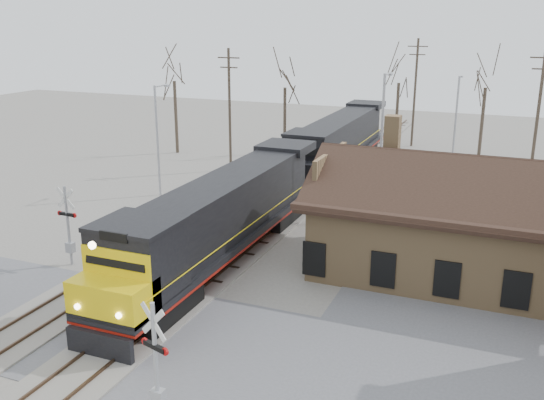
{
  "coord_description": "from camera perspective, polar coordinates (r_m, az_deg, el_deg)",
  "views": [
    {
      "loc": [
        14.3,
        -18.99,
        12.96
      ],
      "look_at": [
        2.78,
        9.0,
        3.81
      ],
      "focal_mm": 40.0,
      "sensor_mm": 36.0,
      "label": 1
    }
  ],
  "objects": [
    {
      "name": "streetlight_a",
      "position": [
        45.91,
        -10.66,
        6.1
      ],
      "size": [
        0.25,
        2.04,
        8.24
      ],
      "color": "#A5A8AD",
      "rests_on": "ground"
    },
    {
      "name": "tree_a",
      "position": [
        60.23,
        -9.23,
        12.09
      ],
      "size": [
        4.71,
        4.71,
        11.53
      ],
      "color": "#382D23",
      "rests_on": "ground"
    },
    {
      "name": "utility_pole_c",
      "position": [
        49.01,
        23.69,
        6.94
      ],
      "size": [
        2.0,
        0.24,
        10.99
      ],
      "color": "#382D23",
      "rests_on": "ground"
    },
    {
      "name": "tree_d",
      "position": [
        61.31,
        19.55,
        10.93
      ],
      "size": [
        4.39,
        4.39,
        10.77
      ],
      "color": "#382D23",
      "rests_on": "ground"
    },
    {
      "name": "crossbuck_near",
      "position": [
        20.69,
        -10.84,
        -15.35
      ],
      "size": [
        1.22,
        0.44,
        4.41
      ],
      "rotation": [
        0.0,
        0.0,
        -0.3
      ],
      "color": "#A5A8AD",
      "rests_on": "ground"
    },
    {
      "name": "tree_c",
      "position": [
        66.19,
        11.9,
        11.63
      ],
      "size": [
        4.23,
        4.23,
        10.35
      ],
      "color": "#382D23",
      "rests_on": "ground"
    },
    {
      "name": "utility_pole_a",
      "position": [
        52.74,
        -4.01,
        8.63
      ],
      "size": [
        2.0,
        0.24,
        10.5
      ],
      "color": "#382D23",
      "rests_on": "ground"
    },
    {
      "name": "streetlight_b",
      "position": [
        40.38,
        10.31,
        5.65
      ],
      "size": [
        0.25,
        2.04,
        9.56
      ],
      "color": "#A5A8AD",
      "rests_on": "ground"
    },
    {
      "name": "streetlight_c",
      "position": [
        55.59,
        16.94,
        7.46
      ],
      "size": [
        0.25,
        2.04,
        8.16
      ],
      "color": "#A5A8AD",
      "rests_on": "ground"
    },
    {
      "name": "locomotive_lead",
      "position": [
        32.46,
        -5.07,
        -1.93
      ],
      "size": [
        3.28,
        21.93,
        4.87
      ],
      "color": "black",
      "rests_on": "ground"
    },
    {
      "name": "road",
      "position": [
        27.07,
        -13.1,
        -12.22
      ],
      "size": [
        60.0,
        9.0,
        0.03
      ],
      "primitive_type": "cube",
      "color": "#5C5C60",
      "rests_on": "ground"
    },
    {
      "name": "ground",
      "position": [
        27.08,
        -13.1,
        -12.25
      ],
      "size": [
        140.0,
        140.0,
        0.0
      ],
      "primitive_type": "plane",
      "color": "gray",
      "rests_on": "ground"
    },
    {
      "name": "tree_b",
      "position": [
        59.65,
        1.23,
        11.53
      ],
      "size": [
        4.28,
        4.28,
        10.49
      ],
      "color": "#382D23",
      "rests_on": "ground"
    },
    {
      "name": "crossbuck_far",
      "position": [
        34.33,
        -18.61,
        -2.59
      ],
      "size": [
        1.27,
        0.33,
        4.45
      ],
      "rotation": [
        0.0,
        0.0,
        3.11
      ],
      "color": "#A5A8AD",
      "rests_on": "ground"
    },
    {
      "name": "utility_pole_b",
      "position": [
        64.65,
        13.3,
        9.95
      ],
      "size": [
        2.0,
        0.24,
        10.96
      ],
      "color": "#382D23",
      "rests_on": "ground"
    },
    {
      "name": "track_siding",
      "position": [
        40.93,
        -6.25,
        -1.64
      ],
      "size": [
        3.4,
        90.0,
        0.24
      ],
      "color": "gray",
      "rests_on": "ground"
    },
    {
      "name": "track_main",
      "position": [
        39.07,
        -0.43,
        -2.45
      ],
      "size": [
        3.4,
        90.0,
        0.24
      ],
      "color": "gray",
      "rests_on": "ground"
    },
    {
      "name": "depot",
      "position": [
        32.83,
        17.13,
        -2.71
      ],
      "size": [
        15.2,
        9.31,
        7.9
      ],
      "color": "#A17E53",
      "rests_on": "ground"
    },
    {
      "name": "locomotive_trailing",
      "position": [
        52.5,
        6.13,
        5.3
      ],
      "size": [
        3.28,
        21.93,
        4.61
      ],
      "color": "black",
      "rests_on": "ground"
    }
  ]
}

